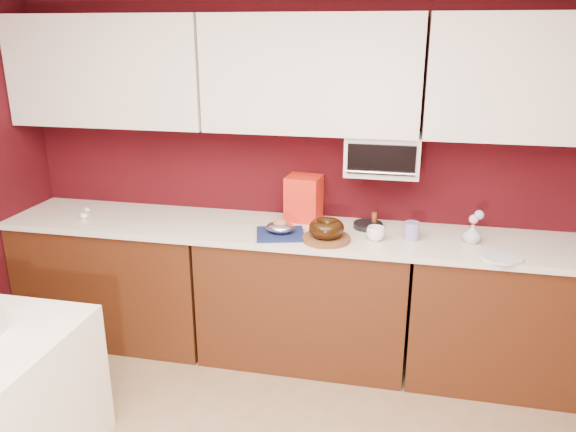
# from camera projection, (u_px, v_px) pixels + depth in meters

# --- Properties ---
(wall_back) EXTENTS (4.00, 0.02, 2.50)m
(wall_back) POSITION_uv_depth(u_px,v_px,m) (315.00, 165.00, 3.73)
(wall_back) COLOR #3B080D
(wall_back) RESTS_ON floor
(base_cabinet_left) EXTENTS (1.31, 0.58, 0.86)m
(base_cabinet_left) POSITION_uv_depth(u_px,v_px,m) (120.00, 279.00, 3.96)
(base_cabinet_left) COLOR #45200D
(base_cabinet_left) RESTS_ON floor
(base_cabinet_center) EXTENTS (1.31, 0.58, 0.86)m
(base_cabinet_center) POSITION_uv_depth(u_px,v_px,m) (305.00, 297.00, 3.70)
(base_cabinet_center) COLOR #45200D
(base_cabinet_center) RESTS_ON floor
(base_cabinet_right) EXTENTS (1.31, 0.58, 0.86)m
(base_cabinet_right) POSITION_uv_depth(u_px,v_px,m) (519.00, 318.00, 3.43)
(base_cabinet_right) COLOR #45200D
(base_cabinet_right) RESTS_ON floor
(countertop) EXTENTS (4.00, 0.62, 0.04)m
(countertop) POSITION_uv_depth(u_px,v_px,m) (306.00, 233.00, 3.56)
(countertop) COLOR silver
(countertop) RESTS_ON base_cabinet_center
(upper_cabinet_left) EXTENTS (1.31, 0.33, 0.70)m
(upper_cabinet_left) POSITION_uv_depth(u_px,v_px,m) (110.00, 71.00, 3.65)
(upper_cabinet_left) COLOR white
(upper_cabinet_left) RESTS_ON wall_back
(upper_cabinet_center) EXTENTS (1.31, 0.33, 0.70)m
(upper_cabinet_center) POSITION_uv_depth(u_px,v_px,m) (311.00, 74.00, 3.38)
(upper_cabinet_center) COLOR white
(upper_cabinet_center) RESTS_ON wall_back
(upper_cabinet_right) EXTENTS (1.31, 0.33, 0.70)m
(upper_cabinet_right) POSITION_uv_depth(u_px,v_px,m) (548.00, 78.00, 3.12)
(upper_cabinet_right) COLOR white
(upper_cabinet_right) RESTS_ON wall_back
(toaster_oven) EXTENTS (0.45, 0.30, 0.25)m
(toaster_oven) POSITION_uv_depth(u_px,v_px,m) (383.00, 154.00, 3.46)
(toaster_oven) COLOR white
(toaster_oven) RESTS_ON upper_cabinet_center
(toaster_oven_door) EXTENTS (0.40, 0.02, 0.18)m
(toaster_oven_door) POSITION_uv_depth(u_px,v_px,m) (381.00, 160.00, 3.31)
(toaster_oven_door) COLOR black
(toaster_oven_door) RESTS_ON toaster_oven
(toaster_oven_handle) EXTENTS (0.42, 0.02, 0.02)m
(toaster_oven_handle) POSITION_uv_depth(u_px,v_px,m) (381.00, 173.00, 3.32)
(toaster_oven_handle) COLOR silver
(toaster_oven_handle) RESTS_ON toaster_oven
(cake_base) EXTENTS (0.33, 0.33, 0.03)m
(cake_base) POSITION_uv_depth(u_px,v_px,m) (326.00, 239.00, 3.37)
(cake_base) COLOR brown
(cake_base) RESTS_ON countertop
(bundt_cake) EXTENTS (0.25, 0.25, 0.09)m
(bundt_cake) POSITION_uv_depth(u_px,v_px,m) (326.00, 228.00, 3.34)
(bundt_cake) COLOR black
(bundt_cake) RESTS_ON cake_base
(navy_towel) EXTENTS (0.34, 0.31, 0.02)m
(navy_towel) POSITION_uv_depth(u_px,v_px,m) (280.00, 234.00, 3.45)
(navy_towel) COLOR navy
(navy_towel) RESTS_ON countertop
(foil_ham_nest) EXTENTS (0.22, 0.20, 0.07)m
(foil_ham_nest) POSITION_uv_depth(u_px,v_px,m) (280.00, 227.00, 3.43)
(foil_ham_nest) COLOR silver
(foil_ham_nest) RESTS_ON navy_towel
(roasted_ham) EXTENTS (0.09, 0.08, 0.06)m
(roasted_ham) POSITION_uv_depth(u_px,v_px,m) (280.00, 223.00, 3.43)
(roasted_ham) COLOR #A36B4A
(roasted_ham) RESTS_ON foil_ham_nest
(pandoro_box) EXTENTS (0.24, 0.22, 0.30)m
(pandoro_box) POSITION_uv_depth(u_px,v_px,m) (304.00, 198.00, 3.70)
(pandoro_box) COLOR red
(pandoro_box) RESTS_ON countertop
(dark_pan) EXTENTS (0.24, 0.24, 0.03)m
(dark_pan) POSITION_uv_depth(u_px,v_px,m) (368.00, 225.00, 3.58)
(dark_pan) COLOR black
(dark_pan) RESTS_ON countertop
(coffee_mug) EXTENTS (0.13, 0.13, 0.10)m
(coffee_mug) POSITION_uv_depth(u_px,v_px,m) (376.00, 232.00, 3.36)
(coffee_mug) COLOR white
(coffee_mug) RESTS_ON countertop
(blue_jar) EXTENTS (0.11, 0.11, 0.11)m
(blue_jar) POSITION_uv_depth(u_px,v_px,m) (412.00, 231.00, 3.37)
(blue_jar) COLOR #221A92
(blue_jar) RESTS_ON countertop
(flower_vase) EXTENTS (0.09, 0.09, 0.13)m
(flower_vase) POSITION_uv_depth(u_px,v_px,m) (472.00, 232.00, 3.32)
(flower_vase) COLOR silver
(flower_vase) RESTS_ON countertop
(flower_pink) EXTENTS (0.05, 0.05, 0.05)m
(flower_pink) POSITION_uv_depth(u_px,v_px,m) (474.00, 219.00, 3.29)
(flower_pink) COLOR pink
(flower_pink) RESTS_ON flower_vase
(flower_blue) EXTENTS (0.06, 0.06, 0.06)m
(flower_blue) POSITION_uv_depth(u_px,v_px,m) (479.00, 215.00, 3.30)
(flower_blue) COLOR #90B4E6
(flower_blue) RESTS_ON flower_vase
(china_plate) EXTENTS (0.27, 0.27, 0.01)m
(china_plate) POSITION_uv_depth(u_px,v_px,m) (502.00, 257.00, 3.11)
(china_plate) COLOR white
(china_plate) RESTS_ON countertop
(amber_bottle) EXTENTS (0.04, 0.04, 0.09)m
(amber_bottle) POSITION_uv_depth(u_px,v_px,m) (374.00, 220.00, 3.60)
(amber_bottle) COLOR brown
(amber_bottle) RESTS_ON countertop
(egg_left) EXTENTS (0.07, 0.06, 0.04)m
(egg_left) POSITION_uv_depth(u_px,v_px,m) (84.00, 216.00, 3.75)
(egg_left) COLOR white
(egg_left) RESTS_ON countertop
(egg_right) EXTENTS (0.06, 0.05, 0.04)m
(egg_right) POSITION_uv_depth(u_px,v_px,m) (87.00, 210.00, 3.88)
(egg_right) COLOR silver
(egg_right) RESTS_ON countertop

